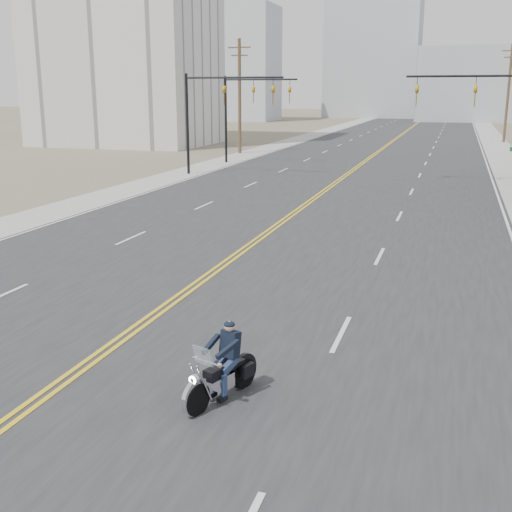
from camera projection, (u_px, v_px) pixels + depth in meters
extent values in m
plane|color=#776D56|center=(73.00, 376.00, 13.51)|extent=(400.00, 400.00, 0.00)
cube|color=#303033|center=(394.00, 140.00, 78.23)|extent=(20.00, 200.00, 0.01)
cube|color=#A5A5A0|center=(303.00, 138.00, 81.54)|extent=(3.00, 200.00, 0.01)
cube|color=#A5A5A0|center=(494.00, 142.00, 74.92)|extent=(3.00, 200.00, 0.01)
cylinder|color=black|center=(187.00, 125.00, 45.39)|extent=(0.20, 0.20, 7.00)
cylinder|color=black|center=(234.00, 77.00, 43.58)|extent=(7.00, 0.14, 0.14)
imported|color=#BF8C0C|center=(224.00, 87.00, 43.95)|extent=(0.21, 0.26, 1.30)
imported|color=#BF8C0C|center=(273.00, 87.00, 42.94)|extent=(0.21, 0.26, 1.30)
cylinder|color=black|center=(465.00, 76.00, 39.27)|extent=(7.00, 0.14, 0.14)
imported|color=#BF8C0C|center=(476.00, 87.00, 39.23)|extent=(0.21, 0.26, 1.30)
imported|color=#BF8C0C|center=(417.00, 87.00, 40.24)|extent=(0.21, 0.26, 1.30)
cylinder|color=black|center=(226.00, 120.00, 52.78)|extent=(0.20, 0.20, 7.00)
cylinder|color=black|center=(261.00, 79.00, 51.12)|extent=(6.00, 0.14, 0.14)
imported|color=#BF8C0C|center=(254.00, 88.00, 51.46)|extent=(0.21, 0.26, 1.30)
imported|color=#BF8C0C|center=(290.00, 88.00, 50.59)|extent=(0.21, 0.26, 1.30)
cylinder|color=brown|center=(508.00, 94.00, 73.26)|extent=(0.30, 0.30, 11.00)
cube|color=brown|center=(512.00, 51.00, 72.09)|extent=(2.20, 0.12, 0.12)
cube|color=brown|center=(512.00, 57.00, 72.26)|extent=(1.60, 0.12, 0.12)
cylinder|color=brown|center=(240.00, 97.00, 60.18)|extent=(0.30, 0.30, 10.50)
cube|color=brown|center=(239.00, 47.00, 59.06)|extent=(2.20, 0.12, 0.12)
cube|color=brown|center=(239.00, 55.00, 59.24)|extent=(1.60, 0.12, 0.12)
cube|color=silver|center=(123.00, 2.00, 68.67)|extent=(18.00, 14.00, 30.00)
cube|color=#B7BCC6|center=(240.00, 64.00, 127.16)|extent=(14.00, 12.00, 22.00)
cube|color=#ADB2B7|center=(465.00, 85.00, 125.04)|extent=(18.00, 14.00, 14.00)
cube|color=#ADB2B7|center=(373.00, 58.00, 143.16)|extent=(20.00, 15.00, 26.00)
cube|color=#ADB2B7|center=(199.00, 81.00, 146.09)|extent=(12.00, 12.00, 16.00)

